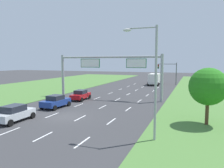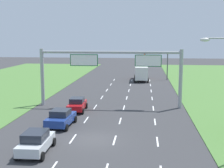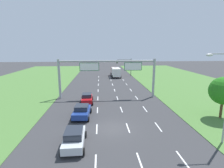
# 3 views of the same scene
# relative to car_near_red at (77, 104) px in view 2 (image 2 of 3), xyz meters

# --- Properties ---
(ground_plane) EXTENTS (200.00, 200.00, 0.00)m
(ground_plane) POSITION_rel_car_near_red_xyz_m (3.49, -9.71, -0.77)
(ground_plane) COLOR #38383A
(lane_dashes_inner_left) EXTENTS (0.14, 56.40, 0.01)m
(lane_dashes_inner_left) POSITION_rel_car_near_red_xyz_m (1.74, -0.71, -0.76)
(lane_dashes_inner_left) COLOR white
(lane_dashes_inner_left) RESTS_ON ground_plane
(lane_dashes_inner_right) EXTENTS (0.14, 56.40, 0.01)m
(lane_dashes_inner_right) POSITION_rel_car_near_red_xyz_m (5.24, -0.71, -0.76)
(lane_dashes_inner_right) COLOR white
(lane_dashes_inner_right) RESTS_ON ground_plane
(lane_dashes_slip) EXTENTS (0.14, 56.40, 0.01)m
(lane_dashes_slip) POSITION_rel_car_near_red_xyz_m (8.74, -0.71, -0.76)
(lane_dashes_slip) COLOR white
(lane_dashes_slip) RESTS_ON ground_plane
(car_near_red) EXTENTS (2.12, 4.07, 1.53)m
(car_near_red) POSITION_rel_car_near_red_xyz_m (0.00, 0.00, 0.00)
(car_near_red) COLOR red
(car_near_red) RESTS_ON ground_plane
(car_lead_silver) EXTENTS (2.12, 4.19, 1.63)m
(car_lead_silver) POSITION_rel_car_near_red_xyz_m (-0.24, -13.06, 0.05)
(car_lead_silver) COLOR silver
(car_lead_silver) RESTS_ON ground_plane
(car_mid_lane) EXTENTS (2.41, 4.15, 1.62)m
(car_mid_lane) POSITION_rel_car_near_red_xyz_m (-0.23, -6.17, 0.04)
(car_mid_lane) COLOR navy
(car_mid_lane) RESTS_ON ground_plane
(box_truck) EXTENTS (2.81, 7.73, 2.85)m
(box_truck) POSITION_rel_car_near_red_xyz_m (7.06, 26.18, 0.82)
(box_truck) COLOR #B21E19
(box_truck) RESTS_ON ground_plane
(sign_gantry) EXTENTS (17.24, 0.44, 7.00)m
(sign_gantry) POSITION_rel_car_near_red_xyz_m (3.61, 2.75, 4.13)
(sign_gantry) COLOR #9EA0A5
(sign_gantry) RESTS_ON ground_plane
(traffic_light_mast) EXTENTS (4.76, 0.49, 5.60)m
(traffic_light_mast) POSITION_rel_car_near_red_xyz_m (10.20, 27.45, 3.10)
(traffic_light_mast) COLOR #47494F
(traffic_light_mast) RESTS_ON ground_plane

